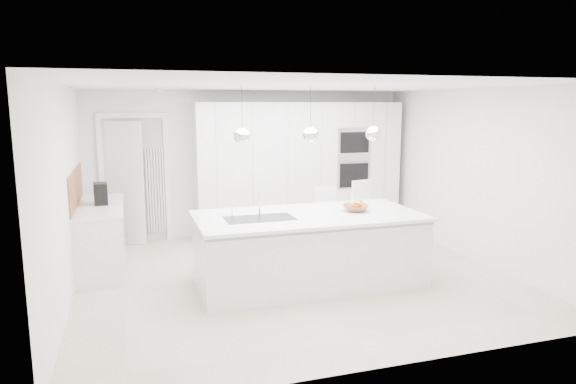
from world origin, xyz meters
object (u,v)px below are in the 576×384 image
object	(u,v)px
fruit_bowl	(356,208)
espresso_machine	(101,194)
island_base	(310,251)
bar_stool_right	(365,219)
bar_stool_left	(328,224)

from	to	relation	value
fruit_bowl	espresso_machine	size ratio (longest dim) A/B	1.12
island_base	fruit_bowl	world-z (taller)	fruit_bowl
bar_stool_right	island_base	bearing A→B (deg)	-156.50
fruit_bowl	bar_stool_right	bearing A→B (deg)	57.00
island_base	bar_stool_right	world-z (taller)	bar_stool_right
island_base	bar_stool_right	bearing A→B (deg)	37.40
fruit_bowl	espresso_machine	xyz separation A→B (m)	(-3.18, 1.49, 0.11)
bar_stool_left	espresso_machine	bearing A→B (deg)	-168.63
fruit_bowl	bar_stool_right	size ratio (longest dim) A/B	0.30
espresso_machine	bar_stool_left	bearing A→B (deg)	-13.70
island_base	fruit_bowl	distance (m)	0.83
island_base	bar_stool_left	size ratio (longest dim) A/B	2.68
espresso_machine	bar_stool_right	distance (m)	3.83
island_base	bar_stool_left	distance (m)	1.18
espresso_machine	island_base	bearing A→B (deg)	-35.16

